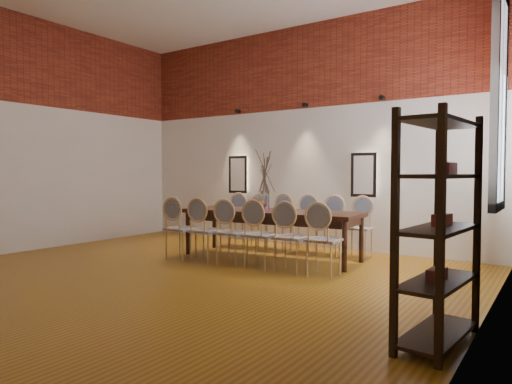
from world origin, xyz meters
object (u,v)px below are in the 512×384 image
Objects in this scene: chair_near_a at (181,229)px; chair_near_f at (324,240)px; chair_near_c at (232,233)px; chair_far_e at (330,226)px; chair_far_d at (304,224)px; chair_far_a at (233,220)px; chair_far_c at (278,223)px; bowl at (258,204)px; chair_near_e at (291,237)px; chair_far_f at (359,228)px; chair_far_b at (255,221)px; book at (258,208)px; chair_near_b at (206,230)px; shelving_rack at (439,229)px; dining_table at (270,234)px; chair_near_d at (260,235)px; vase at (265,201)px.

chair_near_f is at bearing 0.00° from chair_near_a.
chair_far_e is (0.84, 1.53, 0.00)m from chair_near_c.
chair_near_a is 2.04m from chair_far_d.
chair_far_a is 1.00× the size of chair_far_d.
chair_far_c is 0.87m from bowl.
chair_far_f is (0.37, 1.50, 0.00)m from chair_near_e.
book is at bearing 124.31° from chair_far_b.
chair_near_b and chair_far_c have the same top height.
shelving_rack is (1.87, -3.10, 0.43)m from chair_far_f.
chair_near_d is (0.29, -0.72, 0.09)m from dining_table.
book is (0.91, -0.52, 0.30)m from chair_far_a.
chair_near_f is 1.00× the size of chair_far_d.
chair_near_a is 0.52× the size of shelving_rack.
vase is (-0.10, -0.01, 0.53)m from dining_table.
book is (-0.22, 0.13, -0.14)m from vase.
chair_near_b is at bearing 163.07° from shelving_rack.
bowl is at bearing 85.93° from chair_near_c.
chair_near_a is 1.00× the size of chair_near_b.
chair_far_d is 0.97m from bowl.
chair_near_b is at bearing -180.00° from chair_near_d.
chair_far_b is 0.77m from book.
chair_far_b is at bearing 127.54° from bowl.
chair_near_a and chair_far_a have the same top height.
chair_far_d is 0.85m from book.
book is (0.81, 0.94, 0.30)m from chair_near_a.
chair_far_f is at bearing 31.93° from chair_near_a.
chair_near_c is at bearing -107.80° from dining_table.
chair_near_a is 2.39m from chair_far_e.
book is at bearing 125.26° from bowl.
chair_near_d is at bearing -61.72° from vase.
chair_near_e is 2.78m from shelving_rack.
bowl is at bearing 121.70° from chair_near_d.
chair_near_a is at bearing -141.40° from bowl.
chair_near_c is 0.47m from chair_near_d.
vase reaches higher than chair_far_c.
chair_near_b is 1.89m from chair_near_f.
chair_near_f and chair_far_f have the same top height.
chair_far_c is at bearing 0.00° from chair_far_e.
chair_far_b and chair_far_d have the same top height.
chair_near_e is 0.52× the size of shelving_rack.
chair_near_b is at bearing 107.80° from chair_far_a.
vase is at bearing 79.21° from chair_near_c.
chair_far_d is 4.16m from shelving_rack.
chair_far_f is (0.47, 0.03, 0.00)m from chair_far_e.
chair_near_e is 3.92× the size of bowl.
chair_near_a and chair_near_e have the same top height.
chair_near_c is 3.62× the size of book.
chair_near_f is at bearing 0.00° from chair_near_e.
vase is (-0.75, -0.79, 0.43)m from chair_far_e.
dining_table is at bearing 148.07° from chair_near_f.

